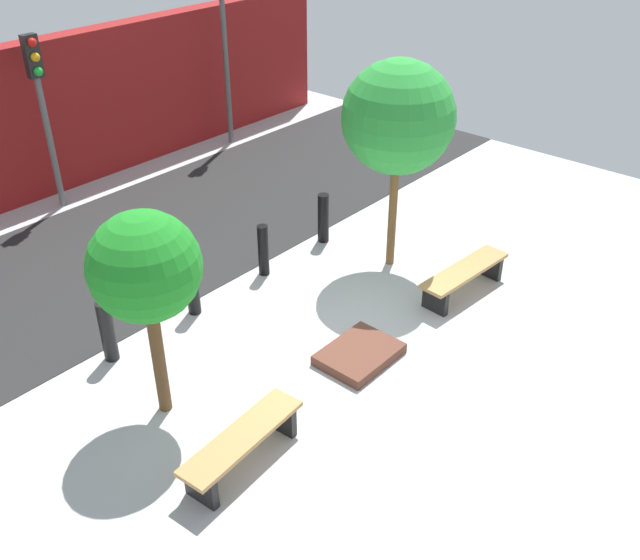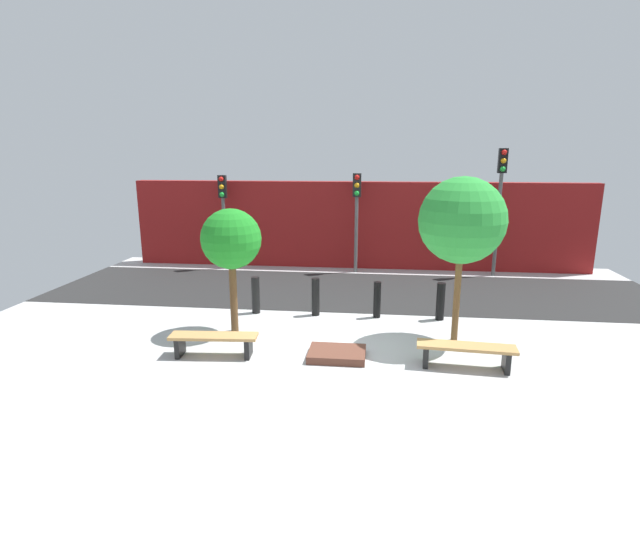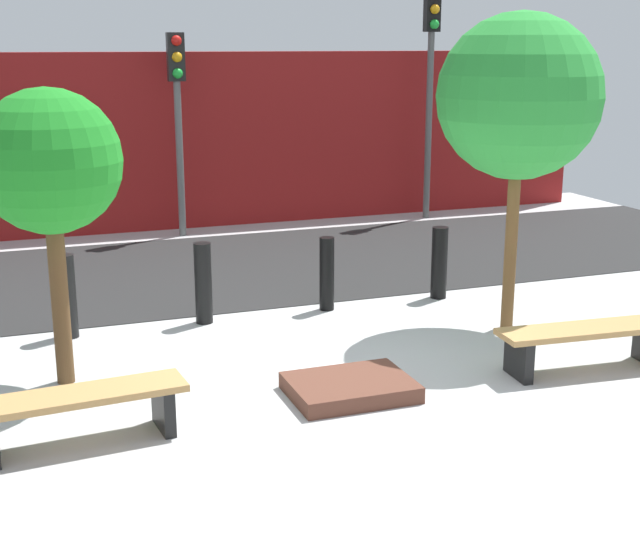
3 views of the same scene
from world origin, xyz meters
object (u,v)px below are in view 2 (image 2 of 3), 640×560
(planter_bed, at_px, (337,354))
(traffic_light_mid_west, at_px, (357,204))
(bollard_far_left, at_px, (256,295))
(bollard_left, at_px, (316,297))
(bench_left, at_px, (214,341))
(bench_right, at_px, (466,351))
(tree_behind_left_bench, at_px, (231,240))
(traffic_light_mid_east, at_px, (500,190))
(bollard_center, at_px, (377,300))
(traffic_light_west, at_px, (223,204))
(bollard_right, at_px, (440,301))
(tree_behind_right_bench, at_px, (462,221))

(planter_bed, distance_m, traffic_light_mid_west, 8.00)
(bollard_far_left, distance_m, bollard_left, 1.55)
(bench_left, height_order, bollard_left, bollard_left)
(bench_left, distance_m, bench_right, 4.97)
(tree_behind_left_bench, distance_m, bollard_far_left, 2.19)
(bollard_far_left, bearing_deg, bench_left, -93.10)
(tree_behind_left_bench, distance_m, traffic_light_mid_east, 9.63)
(bench_left, bearing_deg, traffic_light_mid_west, 68.00)
(bollard_left, bearing_deg, traffic_light_mid_west, 81.15)
(bollard_far_left, bearing_deg, bollard_center, 0.00)
(bench_right, distance_m, bollard_center, 3.36)
(bench_right, distance_m, traffic_light_mid_west, 8.50)
(bench_left, relative_size, traffic_light_west, 0.54)
(traffic_light_west, bearing_deg, bench_left, -74.50)
(bench_right, distance_m, bollard_left, 4.36)
(tree_behind_left_bench, xyz_separation_m, bollard_left, (1.71, 1.41, -1.66))
(bench_right, relative_size, traffic_light_mid_west, 0.56)
(bench_right, relative_size, bollard_center, 2.05)
(bollard_center, bearing_deg, bollard_left, 180.00)
(bench_left, height_order, traffic_light_west, traffic_light_west)
(bollard_far_left, bearing_deg, bench_right, -30.99)
(bollard_far_left, bearing_deg, traffic_light_mid_east, 35.48)
(bollard_left, distance_m, bollard_center, 1.55)
(tree_behind_left_bench, height_order, bollard_right, tree_behind_left_bench)
(traffic_light_west, distance_m, traffic_light_mid_west, 4.67)
(tree_behind_right_bench, xyz_separation_m, traffic_light_west, (-7.15, 6.40, -0.35))
(bollard_left, xyz_separation_m, traffic_light_mid_east, (5.44, 4.99, 2.38))
(tree_behind_right_bench, height_order, bollard_far_left, tree_behind_right_bench)
(bollard_left, relative_size, traffic_light_mid_east, 0.23)
(traffic_light_west, xyz_separation_m, traffic_light_mid_west, (4.67, 0.00, 0.05))
(traffic_light_mid_east, bearing_deg, bench_left, -132.24)
(bollard_far_left, relative_size, bollard_center, 1.04)
(bollard_center, distance_m, traffic_light_west, 7.61)
(traffic_light_mid_east, bearing_deg, bollard_left, -137.51)
(traffic_light_west, xyz_separation_m, traffic_light_mid_east, (9.34, 0.00, 0.57))
(traffic_light_mid_west, bearing_deg, bench_right, -72.49)
(bollard_far_left, xyz_separation_m, traffic_light_west, (-2.34, 4.99, 1.81))
(planter_bed, relative_size, tree_behind_left_bench, 0.40)
(bollard_center, bearing_deg, planter_bed, -106.09)
(bollard_left, bearing_deg, bollard_right, 0.00)
(traffic_light_west, distance_m, traffic_light_mid_east, 9.36)
(bollard_left, bearing_deg, bollard_far_left, 180.00)
(bollard_left, bearing_deg, planter_bed, -73.91)
(bench_left, relative_size, bench_right, 0.95)
(bollard_far_left, xyz_separation_m, traffic_light_mid_east, (7.00, 4.99, 2.38))
(tree_behind_left_bench, height_order, bollard_far_left, tree_behind_left_bench)
(bollard_right, bearing_deg, bollard_far_left, 180.00)
(bench_left, xyz_separation_m, bollard_left, (1.71, 2.89, 0.16))
(bench_right, relative_size, tree_behind_left_bench, 0.66)
(traffic_light_west, bearing_deg, tree_behind_right_bench, -41.81)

